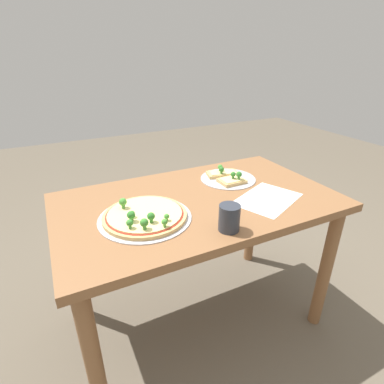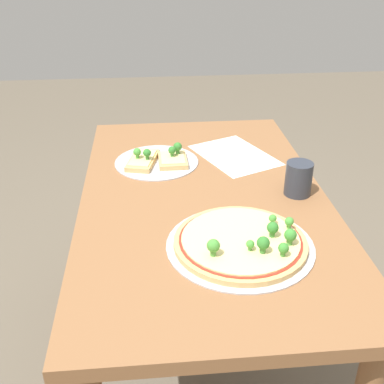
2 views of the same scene
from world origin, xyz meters
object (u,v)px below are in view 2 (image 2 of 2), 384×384
pizza_tray_whole (242,242)px  pizza_tray_slice (157,160)px  dining_table (204,225)px  drinking_cup (298,179)px

pizza_tray_whole → pizza_tray_slice: pizza_tray_whole is taller
dining_table → pizza_tray_whole: 0.30m
dining_table → pizza_tray_slice: (-0.23, -0.13, 0.12)m
pizza_tray_whole → pizza_tray_slice: 0.54m
dining_table → drinking_cup: (0.02, 0.27, 0.15)m
pizza_tray_whole → dining_table: bearing=-167.0°
pizza_tray_slice → pizza_tray_whole: bearing=21.0°
pizza_tray_whole → drinking_cup: bearing=139.8°
pizza_tray_slice → drinking_cup: 0.48m
drinking_cup → dining_table: bearing=-93.5°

